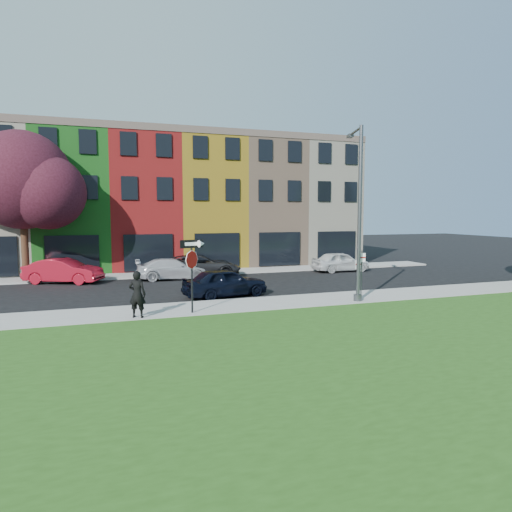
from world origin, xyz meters
name	(u,v)px	position (x,y,z in m)	size (l,w,h in m)	color
ground	(315,318)	(0.00, 0.00, 0.00)	(120.00, 120.00, 0.00)	black
sidewalk_near	(324,300)	(2.00, 3.00, 0.06)	(40.00, 3.00, 0.12)	gray
sidewalk_far	(180,274)	(-3.00, 15.00, 0.06)	(40.00, 2.40, 0.12)	gray
rowhouse_block	(172,204)	(-2.50, 21.18, 4.99)	(30.00, 10.12, 10.00)	beige
stop_sign	(192,261)	(-4.70, 2.03, 2.31)	(1.01, 0.36, 3.07)	black
man	(137,294)	(-6.94, 1.90, 1.06)	(0.81, 0.70, 1.88)	black
sedan_near	(225,282)	(-2.26, 5.73, 0.75)	(4.64, 2.61, 1.49)	black
parked_car_red	(64,271)	(-10.41, 13.36, 0.76)	(4.88, 3.34, 1.52)	maroon
parked_car_silver	(173,269)	(-3.84, 12.80, 0.68)	(4.77, 2.15, 1.36)	#B2B2B7
parked_car_dark	(200,266)	(-1.96, 13.22, 0.76)	(5.74, 3.16, 1.52)	black
parked_car_white	(340,262)	(8.42, 12.73, 0.73)	(4.32, 1.85, 1.46)	silver
street_lamp	(358,214)	(3.35, 2.24, 4.26)	(1.01, 2.51, 8.22)	#4C4E51
parking_sign_a	(358,274)	(3.39, 2.25, 1.38)	(0.32, 0.11, 2.00)	#4C4E51
parking_sign_b	(362,269)	(3.64, 2.32, 1.59)	(0.31, 0.14, 2.37)	#4C4E51
tree_purple	(24,183)	(-12.58, 15.06, 6.16)	(7.29, 6.38, 9.23)	black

